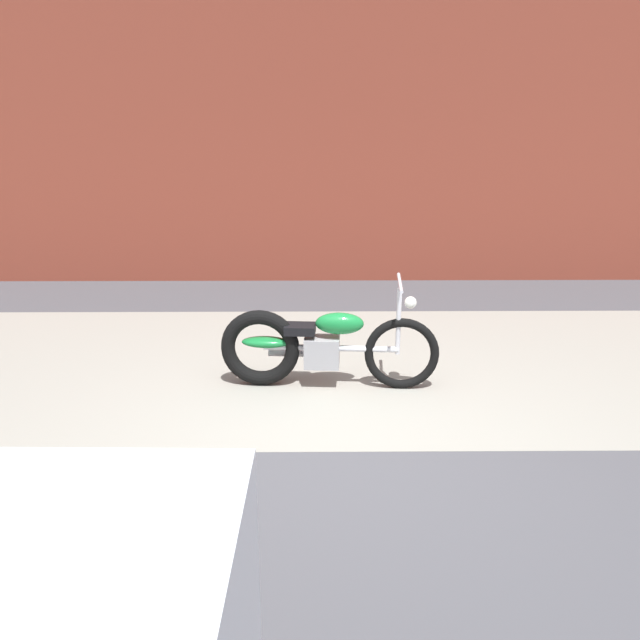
{
  "coord_description": "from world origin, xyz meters",
  "views": [
    {
      "loc": [
        -0.12,
        -4.81,
        2.69
      ],
      "look_at": [
        -0.07,
        0.95,
        0.75
      ],
      "focal_mm": 39.72,
      "sensor_mm": 36.0,
      "label": 1
    }
  ],
  "objects": [
    {
      "name": "motorcycle_green",
      "position": [
        -0.13,
        1.25,
        0.4
      ],
      "size": [
        2.01,
        0.58,
        1.03
      ],
      "rotation": [
        0.0,
        0.0,
        -0.07
      ],
      "color": "black",
      "rests_on": "ground"
    },
    {
      "name": "sidewalk_slab",
      "position": [
        0.0,
        1.75,
        0.0
      ],
      "size": [
        36.0,
        3.5,
        0.01
      ],
      "primitive_type": "cube",
      "color": "gray",
      "rests_on": "ground"
    },
    {
      "name": "brick_building_wall",
      "position": [
        0.0,
        5.2,
        2.65
      ],
      "size": [
        36.0,
        0.5,
        5.3
      ],
      "primitive_type": "cube",
      "color": "brown",
      "rests_on": "ground"
    },
    {
      "name": "ground_plane",
      "position": [
        0.0,
        0.0,
        0.0
      ],
      "size": [
        80.0,
        80.0,
        0.0
      ],
      "primitive_type": "plane",
      "color": "#47474C"
    }
  ]
}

